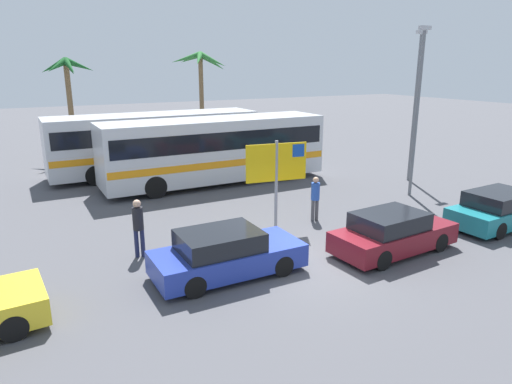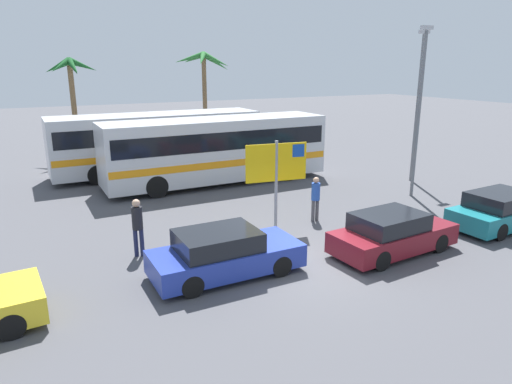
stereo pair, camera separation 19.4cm
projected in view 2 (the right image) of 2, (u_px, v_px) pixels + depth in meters
The scene contains 13 objects.
ground at pixel (304, 263), 13.53m from camera, with size 120.00×120.00×0.00m, color #4C4C51.
bus_front_coach at pixel (216, 147), 22.23m from camera, with size 10.93×2.72×3.17m.
bus_rear_coach at pixel (158, 140), 24.39m from camera, with size 10.93×2.72×3.17m.
ferry_sign at pixel (278, 166), 15.61m from camera, with size 2.18×0.38×3.20m.
car_teal at pixel (503, 210), 16.35m from camera, with size 4.39×1.91×1.32m.
car_blue at pixel (224, 254), 12.59m from camera, with size 4.19×1.78×1.32m.
car_maroon at pixel (392, 234), 14.09m from camera, with size 4.18×1.91×1.32m.
pedestrian_crossing_lot at pixel (137, 223), 13.73m from camera, with size 0.32×0.32×1.81m.
pedestrian_near_sign at pixel (316, 195), 16.91m from camera, with size 0.32×0.32×1.69m.
lamp_post_left_side at pixel (419, 107), 19.43m from camera, with size 0.56×0.20×7.20m.
lamp_post_right_side at pixel (418, 102), 22.09m from camera, with size 0.56×0.20×7.22m.
palm_tree_seaside at pixel (71, 79), 27.52m from camera, with size 3.12×3.10×6.10m.
palm_tree_inland at pixel (204, 69), 32.76m from camera, with size 4.09×4.00×6.59m.
Camera 2 is at (-7.04, -10.39, 5.67)m, focal length 32.04 mm.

